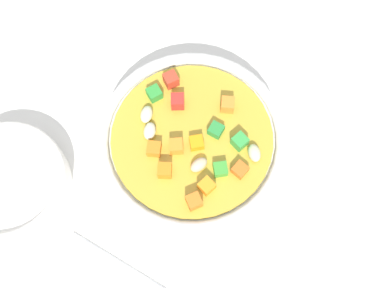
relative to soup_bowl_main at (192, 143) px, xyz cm
name	(u,v)px	position (x,y,z in cm)	size (l,w,h in cm)	color
ground_plane	(192,153)	(0.00, 0.01, -3.54)	(140.00, 140.00, 2.00)	silver
soup_bowl_main	(192,143)	(0.00, 0.00, 0.00)	(19.40, 19.40, 5.65)	white
spoon	(154,286)	(-1.86, -14.57, -2.13)	(17.80, 8.60, 0.86)	silver
side_bowl_small	(8,183)	(-18.33, -6.45, -0.77)	(12.61, 12.61, 3.42)	white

